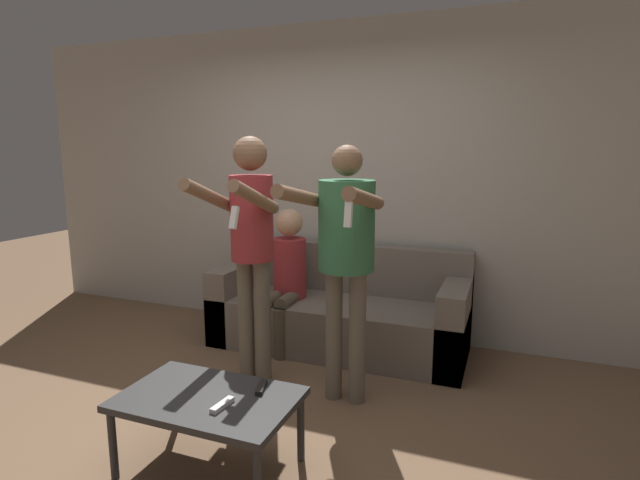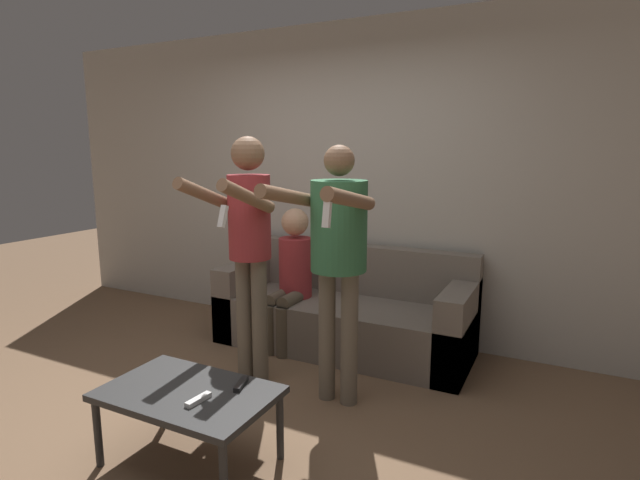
# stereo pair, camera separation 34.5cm
# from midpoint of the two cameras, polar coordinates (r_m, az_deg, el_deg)

# --- Properties ---
(ground_plane) EXTENTS (14.00, 14.00, 0.00)m
(ground_plane) POSITION_cam_midpoint_polar(r_m,az_deg,el_deg) (3.21, -14.14, -20.71)
(ground_plane) COLOR brown
(wall_back) EXTENTS (6.40, 0.06, 2.70)m
(wall_back) POSITION_cam_midpoint_polar(r_m,az_deg,el_deg) (4.45, -0.51, 6.66)
(wall_back) COLOR #B7B2A8
(wall_back) RESTS_ON ground_plane
(couch) EXTENTS (2.08, 0.78, 0.83)m
(couch) POSITION_cam_midpoint_polar(r_m,az_deg,el_deg) (4.20, -0.14, -8.40)
(couch) COLOR slate
(couch) RESTS_ON ground_plane
(person_standing_left) EXTENTS (0.41, 0.68, 1.72)m
(person_standing_left) POSITION_cam_midpoint_polar(r_m,az_deg,el_deg) (3.40, -10.82, 0.56)
(person_standing_left) COLOR #6B6051
(person_standing_left) RESTS_ON ground_plane
(person_standing_right) EXTENTS (0.47, 0.78, 1.66)m
(person_standing_right) POSITION_cam_midpoint_polar(r_m,az_deg,el_deg) (3.10, -0.26, -0.35)
(person_standing_right) COLOR #6B6051
(person_standing_right) RESTS_ON ground_plane
(person_seated) EXTENTS (0.28, 0.51, 1.16)m
(person_seated) POSITION_cam_midpoint_polar(r_m,az_deg,el_deg) (4.13, -6.27, -3.78)
(person_seated) COLOR brown
(person_seated) RESTS_ON ground_plane
(coffee_table) EXTENTS (0.89, 0.56, 0.41)m
(coffee_table) POSITION_cam_midpoint_polar(r_m,az_deg,el_deg) (2.75, -16.37, -17.58)
(coffee_table) COLOR #2D2D2D
(coffee_table) RESTS_ON ground_plane
(remote_near) EXTENTS (0.05, 0.15, 0.02)m
(remote_near) POSITION_cam_midpoint_polar(r_m,az_deg,el_deg) (2.61, -15.05, -17.83)
(remote_near) COLOR white
(remote_near) RESTS_ON coffee_table
(remote_far) EXTENTS (0.08, 0.15, 0.02)m
(remote_far) POSITION_cam_midpoint_polar(r_m,az_deg,el_deg) (2.73, -10.49, -16.28)
(remote_far) COLOR black
(remote_far) RESTS_ON coffee_table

